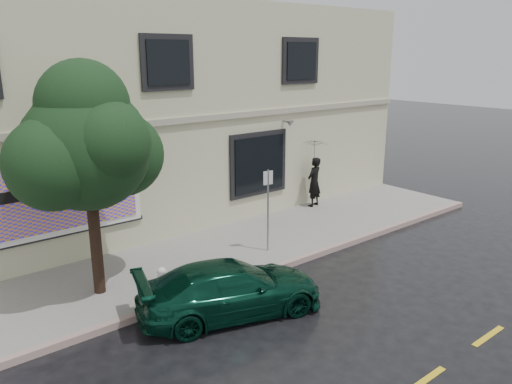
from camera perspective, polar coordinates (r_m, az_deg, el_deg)
ground at (r=11.52m, az=3.68°, el=-12.65°), size 90.00×90.00×0.00m
sidewalk at (r=13.80m, az=-5.57°, el=-7.38°), size 20.00×3.50×0.15m
curb at (r=12.50m, az=-1.05°, el=-9.84°), size 20.00×0.18×0.16m
road_marking at (r=9.64m, az=18.80°, el=-19.67°), size 19.00×0.12×0.01m
building at (r=17.92m, az=-16.22°, el=8.74°), size 20.00×8.12×7.00m
billboard at (r=13.32m, az=-21.42°, el=-0.26°), size 4.30×0.16×2.20m
car at (r=10.87m, az=-2.89°, el=-10.99°), size 4.33×2.82×1.16m
pedestrian at (r=17.82m, az=6.66°, el=1.15°), size 0.73×0.57×1.77m
umbrella at (r=17.55m, az=6.79°, el=5.09°), size 1.26×1.26×0.72m
street_tree at (r=11.21m, az=-18.74°, el=4.70°), size 2.69×2.69×4.70m
fire_hydrant at (r=11.49m, az=-10.67°, el=-10.16°), size 0.30×0.28×0.73m
sign_pole at (r=13.50m, az=1.37°, el=-1.16°), size 0.28×0.07×2.30m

